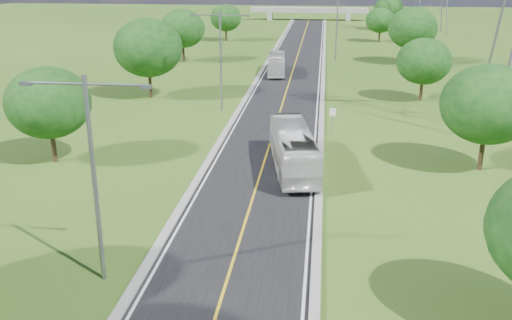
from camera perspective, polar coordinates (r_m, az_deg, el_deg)
The scene contains 20 objects.
ground at distance 72.88m, azimuth 3.33°, elevation 7.72°, with size 260.00×260.00×0.00m, color #2C4D15.
road at distance 78.75m, azimuth 3.61°, elevation 8.61°, with size 8.00×150.00×0.06m, color black.
curb_left at distance 79.08m, azimuth 0.50°, elevation 8.76°, with size 0.50×150.00×0.22m, color gray.
curb_right at distance 78.62m, azimuth 6.74°, elevation 8.56°, with size 0.50×150.00×0.22m, color gray.
speed_limit_sign at distance 50.96m, azimuth 7.66°, elevation 4.34°, with size 0.55×0.09×2.40m.
overpass at distance 151.82m, azimuth 5.32°, elevation 14.65°, with size 30.00×3.00×3.20m.
streetlight_near_left at distance 26.86m, azimuth -16.01°, elevation -0.34°, with size 5.90×0.25×10.00m.
streetlight_mid_left at distance 57.84m, azimuth -3.56°, elevation 10.66°, with size 5.90×0.25×10.00m.
streetlight_far_right at distance 89.71m, azimuth 8.09°, elevation 13.60°, with size 5.90×0.25×10.00m.
tree_lb at distance 45.28m, azimuth -20.05°, elevation 5.41°, with size 6.30×6.30×7.33m.
tree_lc at distance 64.85m, azimuth -10.75°, elevation 10.98°, with size 7.56×7.56×8.79m.
tree_ld at distance 88.40m, azimuth -7.36°, elevation 12.90°, with size 6.72×6.72×7.82m.
tree_le at distance 111.33m, azimuth -3.04°, elevation 14.01°, with size 5.88×5.88×6.84m.
tree_rb at distance 43.99m, azimuth 22.20°, elevation 5.18°, with size 6.72×6.72×7.82m.
tree_rc at distance 65.00m, azimuth 16.45°, elevation 9.44°, with size 5.88×5.88×6.84m.
tree_rd at distance 88.69m, azimuth 15.39°, elevation 12.61°, with size 7.14×7.14×8.30m.
tree_re at distance 112.24m, azimuth 12.33°, elevation 13.49°, with size 5.46×5.46×6.35m.
tree_rf at distance 132.36m, azimuth 13.14°, elevation 14.53°, with size 6.30×6.30×7.33m.
bus_outbound at distance 41.77m, azimuth 3.75°, elevation 1.13°, with size 2.62×11.21×3.12m, color silver.
bus_inbound at distance 78.21m, azimuth 2.06°, elevation 9.57°, with size 2.21×9.46×2.63m, color silver.
Camera 1 is at (4.22, -11.26, 14.65)m, focal length 40.00 mm.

